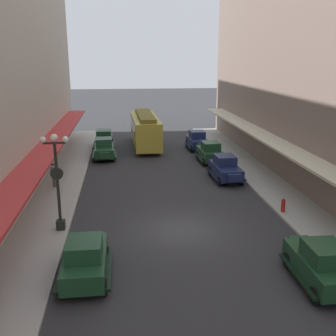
% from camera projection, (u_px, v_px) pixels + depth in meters
% --- Properties ---
extents(ground_plane, '(200.00, 200.00, 0.00)m').
position_uv_depth(ground_plane, '(181.00, 230.00, 21.45)').
color(ground_plane, '#2D2D30').
extents(sidewalk_left, '(3.00, 60.00, 0.15)m').
position_uv_depth(sidewalk_left, '(38.00, 235.00, 20.58)').
color(sidewalk_left, '#A8A59E').
rests_on(sidewalk_left, ground).
extents(sidewalk_right, '(3.00, 60.00, 0.15)m').
position_uv_depth(sidewalk_right, '(313.00, 222.00, 22.27)').
color(sidewalk_right, '#A8A59E').
rests_on(sidewalk_right, ground).
extents(parked_car_0, '(2.20, 4.28, 1.84)m').
position_uv_depth(parked_car_0, '(197.00, 140.00, 39.97)').
color(parked_car_0, '#19234C').
rests_on(parked_car_0, ground).
extents(parked_car_1, '(2.30, 4.32, 1.84)m').
position_uv_depth(parked_car_1, '(104.00, 148.00, 36.35)').
color(parked_car_1, '#193D23').
rests_on(parked_car_1, ground).
extents(parked_car_2, '(2.16, 4.27, 1.84)m').
position_uv_depth(parked_car_2, '(85.00, 258.00, 16.50)').
color(parked_car_2, '#193D23').
rests_on(parked_car_2, ground).
extents(parked_car_3, '(2.22, 4.29, 1.84)m').
position_uv_depth(parked_car_3, '(321.00, 263.00, 16.11)').
color(parked_car_3, '#193D23').
rests_on(parked_car_3, ground).
extents(parked_car_4, '(2.23, 4.29, 1.84)m').
position_uv_depth(parked_car_4, '(225.00, 168.00, 29.98)').
color(parked_car_4, '#19234C').
rests_on(parked_car_4, ground).
extents(parked_car_5, '(2.23, 4.29, 1.84)m').
position_uv_depth(parked_car_5, '(210.00, 151.00, 35.10)').
color(parked_car_5, '#193D23').
rests_on(parked_car_5, ground).
extents(parked_car_6, '(2.15, 4.26, 1.84)m').
position_uv_depth(parked_car_6, '(104.00, 139.00, 40.35)').
color(parked_car_6, '#193D23').
rests_on(parked_car_6, ground).
extents(streetcar, '(2.70, 9.65, 3.46)m').
position_uv_depth(streetcar, '(145.00, 129.00, 40.77)').
color(streetcar, gold).
rests_on(streetcar, ground).
extents(lamp_post_with_clock, '(1.42, 0.44, 5.16)m').
position_uv_depth(lamp_post_with_clock, '(57.00, 178.00, 20.40)').
color(lamp_post_with_clock, black).
rests_on(lamp_post_with_clock, sidewalk_left).
extents(fire_hydrant, '(0.24, 0.24, 0.82)m').
position_uv_depth(fire_hydrant, '(283.00, 205.00, 23.46)').
color(fire_hydrant, '#B21E19').
rests_on(fire_hydrant, sidewalk_right).
extents(pedestrian_0, '(0.36, 0.28, 1.67)m').
position_uv_depth(pedestrian_0, '(54.00, 175.00, 27.80)').
color(pedestrian_0, '#4C4238').
rests_on(pedestrian_0, sidewalk_left).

